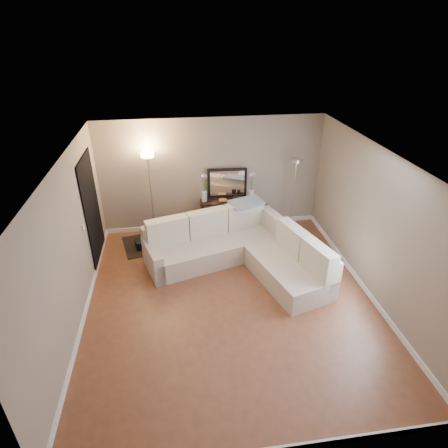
{
  "coord_description": "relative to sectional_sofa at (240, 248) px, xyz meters",
  "views": [
    {
      "loc": [
        -0.85,
        -5.15,
        4.38
      ],
      "look_at": [
        0.0,
        0.8,
        1.1
      ],
      "focal_mm": 30.0,
      "sensor_mm": 36.0,
      "label": 1
    }
  ],
  "objects": [
    {
      "name": "baseboard_right",
      "position": [
        2.12,
        -1.09,
        -0.32
      ],
      "size": [
        0.03,
        5.5,
        0.1
      ],
      "primitive_type": "cube",
      "color": "white",
      "rests_on": "ground"
    },
    {
      "name": "sectional_sofa",
      "position": [
        0.0,
        0.0,
        0.0
      ],
      "size": [
        3.46,
        2.85,
        0.99
      ],
      "color": "beige",
      "rests_on": "floor"
    },
    {
      "name": "wall_back",
      "position": [
        -0.36,
        1.67,
        0.93
      ],
      "size": [
        5.0,
        0.02,
        2.6
      ],
      "primitive_type": "cube",
      "color": "gray",
      "rests_on": "ground"
    },
    {
      "name": "leaning_mirror",
      "position": [
        -0.03,
        1.54,
        0.78
      ],
      "size": [
        0.89,
        0.1,
        0.7
      ],
      "color": "black",
      "rests_on": "console_table"
    },
    {
      "name": "table_decor",
      "position": [
        -0.04,
        1.34,
        0.45
      ],
      "size": [
        0.53,
        0.13,
        0.13
      ],
      "color": "orange",
      "rests_on": "console_table"
    },
    {
      "name": "console_table",
      "position": [
        -0.12,
        1.38,
        0.07
      ],
      "size": [
        1.28,
        0.41,
        0.77
      ],
      "color": "black",
      "rests_on": "floor"
    },
    {
      "name": "ceiling",
      "position": [
        -0.36,
        -1.09,
        2.24
      ],
      "size": [
        5.0,
        5.5,
        0.01
      ],
      "primitive_type": "cube",
      "color": "white",
      "rests_on": "ground"
    },
    {
      "name": "black_bag",
      "position": [
        -1.95,
        0.88,
        -0.29
      ],
      "size": [
        0.41,
        0.33,
        0.23
      ],
      "primitive_type": "cube",
      "rotation": [
        0.0,
        0.0,
        0.22
      ],
      "color": "black",
      "rests_on": "charcoal_rug"
    },
    {
      "name": "floor",
      "position": [
        -0.36,
        -1.09,
        -0.37
      ],
      "size": [
        5.0,
        5.5,
        0.01
      ],
      "primitive_type": "cube",
      "color": "brown",
      "rests_on": "ground"
    },
    {
      "name": "floor_lamp_lit",
      "position": [
        -1.73,
        1.43,
        1.02
      ],
      "size": [
        0.33,
        0.33,
        1.96
      ],
      "color": "silver",
      "rests_on": "floor"
    },
    {
      "name": "wall_right",
      "position": [
        2.15,
        -1.09,
        0.93
      ],
      "size": [
        0.02,
        5.5,
        2.6
      ],
      "primitive_type": "cube",
      "color": "gray",
      "rests_on": "ground"
    },
    {
      "name": "doorway",
      "position": [
        -2.84,
        0.61,
        0.73
      ],
      "size": [
        0.02,
        1.2,
        2.2
      ],
      "primitive_type": "cube",
      "color": "black",
      "rests_on": "ground"
    },
    {
      "name": "baseboard_left",
      "position": [
        -2.85,
        -1.09,
        -0.32
      ],
      "size": [
        0.03,
        5.5,
        0.1
      ],
      "primitive_type": "cube",
      "color": "white",
      "rests_on": "ground"
    },
    {
      "name": "wall_left",
      "position": [
        -2.87,
        -1.09,
        0.93
      ],
      "size": [
        0.02,
        5.5,
        2.6
      ],
      "primitive_type": "cube",
      "color": "gray",
      "rests_on": "ground"
    },
    {
      "name": "charcoal_rug",
      "position": [
        -1.76,
        1.04,
        -0.36
      ],
      "size": [
        1.46,
        1.21,
        0.02
      ],
      "primitive_type": "cube",
      "rotation": [
        0.0,
        0.0,
        0.22
      ],
      "color": "black",
      "rests_on": "floor"
    },
    {
      "name": "baseboard_back",
      "position": [
        -0.36,
        1.64,
        -0.32
      ],
      "size": [
        5.0,
        0.03,
        0.1
      ],
      "primitive_type": "cube",
      "color": "white",
      "rests_on": "ground"
    },
    {
      "name": "floor_lamp_unlit",
      "position": [
        1.46,
        1.26,
        0.86
      ],
      "size": [
        0.29,
        0.29,
        1.74
      ],
      "color": "silver",
      "rests_on": "floor"
    },
    {
      "name": "wall_front",
      "position": [
        -0.36,
        -3.85,
        0.93
      ],
      "size": [
        5.0,
        0.02,
        2.6
      ],
      "primitive_type": "cube",
      "color": "gray",
      "rests_on": "ground"
    },
    {
      "name": "switch_plate",
      "position": [
        -2.84,
        -0.24,
        0.83
      ],
      "size": [
        0.02,
        0.08,
        0.12
      ],
      "primitive_type": "cube",
      "color": "white",
      "rests_on": "ground"
    },
    {
      "name": "throw_blanket",
      "position": [
        0.27,
        0.79,
        0.62
      ],
      "size": [
        0.81,
        0.63,
        0.09
      ],
      "primitive_type": "cube",
      "rotation": [
        0.1,
        0.0,
        0.34
      ],
      "color": "gray",
      "rests_on": "sectional_sofa"
    },
    {
      "name": "flower_vase_right",
      "position": [
        0.49,
        1.34,
        0.7
      ],
      "size": [
        0.15,
        0.12,
        0.66
      ],
      "color": "silver",
      "rests_on": "console_table"
    },
    {
      "name": "flower_vase_left",
      "position": [
        -0.57,
        1.41,
        0.7
      ],
      "size": [
        0.15,
        0.12,
        0.66
      ],
      "color": "silver",
      "rests_on": "console_table"
    }
  ]
}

